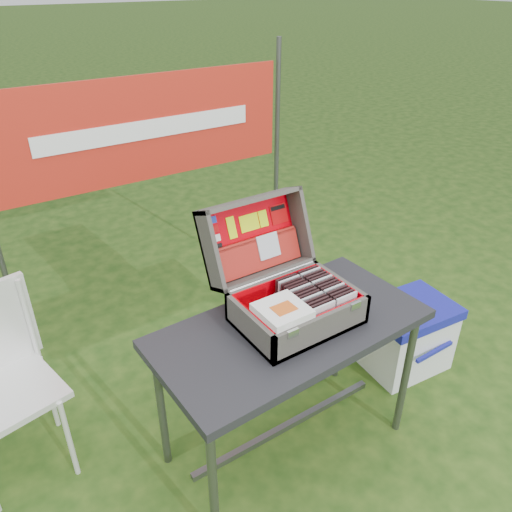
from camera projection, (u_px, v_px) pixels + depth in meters
ground at (263, 436)px, 2.50m from camera, size 80.00×80.00×0.00m
table at (288, 389)px, 2.28m from camera, size 1.19×0.62×0.73m
table_top at (291, 328)px, 2.11m from camera, size 1.19×0.62×0.04m
table_leg_fl at (213, 486)px, 1.87m from camera, size 0.04×0.04×0.69m
table_leg_fr at (405, 377)px, 2.37m from camera, size 0.04×0.04×0.69m
table_leg_bl at (161, 408)px, 2.20m from camera, size 0.04×0.04×0.69m
table_leg_br at (339, 327)px, 2.71m from camera, size 0.04×0.04×0.69m
table_brace at (286, 426)px, 2.40m from camera, size 1.02×0.03×0.03m
suitcase at (290, 271)px, 2.05m from camera, size 0.49×0.51×0.43m
suitcase_base_bottom at (296, 319)px, 2.11m from camera, size 0.49×0.35×0.02m
suitcase_base_wall_front at (323, 329)px, 1.97m from camera, size 0.49×0.02×0.13m
suitcase_base_wall_back at (274, 290)px, 2.21m from camera, size 0.49×0.02×0.13m
suitcase_base_wall_left at (250, 328)px, 1.97m from camera, size 0.02×0.35×0.13m
suitcase_base_wall_right at (339, 291)px, 2.20m from camera, size 0.02×0.35×0.13m
suitcase_liner_floor at (297, 317)px, 2.11m from camera, size 0.45×0.31×0.01m
suitcase_latch_left at (293, 333)px, 1.85m from camera, size 0.05×0.01×0.03m
suitcase_latch_right at (355, 306)px, 2.01m from camera, size 0.05×0.01×0.03m
suitcase_hinge at (273, 276)px, 2.18m from camera, size 0.44×0.02×0.02m
suitcase_lid_back at (250, 237)px, 2.25m from camera, size 0.49×0.15×0.33m
suitcase_lid_rim_far at (249, 200)px, 2.17m from camera, size 0.49×0.13×0.07m
suitcase_lid_rim_near at (264, 273)px, 2.23m from camera, size 0.49×0.13×0.07m
suitcase_lid_rim_left at (210, 252)px, 2.09m from camera, size 0.02×0.25×0.38m
suitcase_lid_rim_right at (299, 224)px, 2.32m from camera, size 0.02×0.25×0.38m
suitcase_lid_liner at (252, 237)px, 2.24m from camera, size 0.45×0.12×0.29m
suitcase_liner_wall_front at (321, 325)px, 1.97m from camera, size 0.45×0.01×0.11m
suitcase_liner_wall_back at (276, 290)px, 2.19m from camera, size 0.45×0.01×0.11m
suitcase_liner_wall_left at (252, 325)px, 1.97m from camera, size 0.01×0.31×0.11m
suitcase_liner_wall_right at (337, 290)px, 2.19m from camera, size 0.01×0.31×0.11m
suitcase_lid_pocket at (258, 255)px, 2.24m from camera, size 0.43×0.08×0.14m
suitcase_pocket_edge at (255, 239)px, 2.22m from camera, size 0.42×0.03×0.03m
suitcase_pocket_cd at (268, 246)px, 2.24m from camera, size 0.11×0.05×0.11m
lid_sticker_cc_a at (211, 220)px, 2.13m from camera, size 0.05×0.01×0.03m
lid_sticker_cc_b at (213, 229)px, 2.13m from camera, size 0.05×0.01×0.03m
lid_sticker_cc_c at (215, 238)px, 2.14m from camera, size 0.05×0.01×0.03m
lid_sticker_cc_d at (217, 247)px, 2.15m from camera, size 0.05×0.01×0.03m
lid_card_neon_tall at (232, 228)px, 2.18m from camera, size 0.04×0.04×0.09m
lid_card_neon_main at (249, 223)px, 2.22m from camera, size 0.10×0.03×0.07m
lid_card_neon_small at (263, 219)px, 2.26m from camera, size 0.04×0.03×0.07m
lid_sticker_band at (279, 214)px, 2.30m from camera, size 0.09×0.04×0.08m
lid_sticker_band_bar at (278, 208)px, 2.30m from camera, size 0.08×0.01×0.02m
cd_left_0 at (323, 318)px, 1.99m from camera, size 0.11×0.01×0.12m
cd_left_1 at (320, 315)px, 2.01m from camera, size 0.11×0.01×0.12m
cd_left_2 at (317, 313)px, 2.02m from camera, size 0.11×0.01×0.12m
cd_left_3 at (314, 310)px, 2.04m from camera, size 0.11×0.01×0.12m
cd_left_4 at (311, 308)px, 2.05m from camera, size 0.11×0.01×0.12m
cd_left_5 at (308, 306)px, 2.06m from camera, size 0.11×0.01×0.12m
cd_left_6 at (305, 304)px, 2.08m from camera, size 0.11×0.01×0.12m
cd_left_7 at (302, 301)px, 2.09m from camera, size 0.11×0.01×0.12m
cd_left_8 at (300, 299)px, 2.11m from camera, size 0.11×0.01×0.12m
cd_left_9 at (297, 297)px, 2.12m from camera, size 0.11×0.01×0.12m
cd_left_10 at (294, 295)px, 2.13m from camera, size 0.11×0.01×0.12m
cd_left_11 at (291, 293)px, 2.15m from camera, size 0.11×0.01×0.12m
cd_left_12 at (289, 291)px, 2.16m from camera, size 0.11×0.01×0.12m
cd_left_13 at (286, 289)px, 2.18m from camera, size 0.11×0.01×0.12m
cd_right_0 at (346, 308)px, 2.05m from camera, size 0.11×0.01×0.12m
cd_right_1 at (342, 306)px, 2.07m from camera, size 0.11×0.01×0.12m
cd_right_2 at (339, 303)px, 2.08m from camera, size 0.11×0.01×0.12m
cd_right_3 at (336, 301)px, 2.09m from camera, size 0.11×0.01×0.12m
cd_right_4 at (333, 299)px, 2.11m from camera, size 0.11×0.01×0.12m
cd_right_5 at (330, 297)px, 2.12m from camera, size 0.11×0.01×0.12m
cd_right_6 at (327, 295)px, 2.14m from camera, size 0.11×0.01×0.12m
cd_right_7 at (324, 293)px, 2.15m from camera, size 0.11×0.01×0.12m
cd_right_8 at (321, 291)px, 2.16m from camera, size 0.11×0.01×0.12m
cd_right_9 at (318, 288)px, 2.18m from camera, size 0.11×0.01×0.12m
cd_right_10 at (315, 286)px, 2.19m from camera, size 0.11×0.01×0.12m
cd_right_11 at (313, 284)px, 2.21m from camera, size 0.11×0.01×0.12m
cd_right_12 at (310, 282)px, 2.22m from camera, size 0.11×0.01×0.12m
cd_right_13 at (307, 281)px, 2.23m from camera, size 0.11×0.01×0.12m
songbook_0 at (282, 313)px, 1.94m from camera, size 0.18×0.18×0.00m
songbook_1 at (282, 312)px, 1.94m from camera, size 0.18×0.18×0.00m
songbook_2 at (282, 311)px, 1.94m from camera, size 0.18×0.18×0.00m
songbook_3 at (282, 310)px, 1.94m from camera, size 0.18×0.18×0.00m
songbook_4 at (282, 309)px, 1.93m from camera, size 0.18×0.18×0.00m
songbook_5 at (282, 308)px, 1.93m from camera, size 0.18×0.18×0.00m
songbook_graphic at (284, 308)px, 1.92m from camera, size 0.09×0.07×0.00m
cooler at (407, 336)px, 2.86m from camera, size 0.51×0.40×0.42m
cooler_body at (406, 339)px, 2.87m from camera, size 0.48×0.38×0.36m
cooler_lid at (411, 310)px, 2.77m from camera, size 0.51×0.40×0.06m
cooler_handle at (434, 352)px, 2.71m from camera, size 0.28×0.02×0.02m
chair at (9, 396)px, 2.14m from camera, size 0.48×0.51×0.88m
chair_seat at (8, 394)px, 2.13m from camera, size 0.47×0.47×0.03m
chair_leg_fr at (69, 439)px, 2.20m from camera, size 0.02×0.02×0.45m
chair_leg_br at (50, 392)px, 2.45m from camera, size 0.02×0.02×0.45m
chair_upright_right at (29, 319)px, 2.25m from camera, size 0.02×0.02×0.42m
cardboard_box at (320, 318)px, 2.99m from camera, size 0.42×0.25×0.43m
banner_post_right at (276, 177)px, 3.28m from camera, size 0.03×0.03×1.70m
banner at (149, 129)px, 2.64m from camera, size 1.60×0.02×0.55m
banner_text at (150, 129)px, 2.63m from camera, size 1.20×0.00×0.10m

